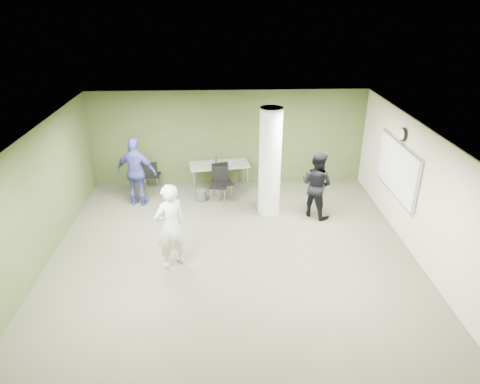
{
  "coord_description": "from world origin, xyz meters",
  "views": [
    {
      "loc": [
        -0.19,
        -7.98,
        5.33
      ],
      "look_at": [
        0.2,
        1.0,
        1.07
      ],
      "focal_mm": 32.0,
      "sensor_mm": 36.0,
      "label": 1
    }
  ],
  "objects_px": {
    "chair_back_left": "(150,173)",
    "woman_white": "(170,226)",
    "folding_table": "(219,166)",
    "man_blue": "(137,172)",
    "man_black": "(317,185)"
  },
  "relations": [
    {
      "from": "chair_back_left",
      "to": "folding_table",
      "type": "bearing_deg",
      "value": 164.3
    },
    {
      "from": "woman_white",
      "to": "man_black",
      "type": "height_order",
      "value": "woman_white"
    },
    {
      "from": "folding_table",
      "to": "chair_back_left",
      "type": "xyz_separation_m",
      "value": [
        -2.02,
        0.12,
        -0.25
      ]
    },
    {
      "from": "folding_table",
      "to": "man_black",
      "type": "distance_m",
      "value": 2.98
    },
    {
      "from": "man_blue",
      "to": "man_black",
      "type": "bearing_deg",
      "value": -176.56
    },
    {
      "from": "folding_table",
      "to": "woman_white",
      "type": "height_order",
      "value": "woman_white"
    },
    {
      "from": "chair_back_left",
      "to": "woman_white",
      "type": "distance_m",
      "value": 4.04
    },
    {
      "from": "woman_white",
      "to": "man_blue",
      "type": "xyz_separation_m",
      "value": [
        -1.19,
        2.91,
        0.01
      ]
    },
    {
      "from": "chair_back_left",
      "to": "man_black",
      "type": "relative_size",
      "value": 0.5
    },
    {
      "from": "folding_table",
      "to": "man_black",
      "type": "height_order",
      "value": "man_black"
    },
    {
      "from": "folding_table",
      "to": "woman_white",
      "type": "bearing_deg",
      "value": -113.08
    },
    {
      "from": "folding_table",
      "to": "man_blue",
      "type": "height_order",
      "value": "man_blue"
    },
    {
      "from": "woman_white",
      "to": "chair_back_left",
      "type": "bearing_deg",
      "value": -111.72
    },
    {
      "from": "chair_back_left",
      "to": "man_blue",
      "type": "relative_size",
      "value": 0.46
    },
    {
      "from": "woman_white",
      "to": "man_blue",
      "type": "bearing_deg",
      "value": -104.12
    }
  ]
}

